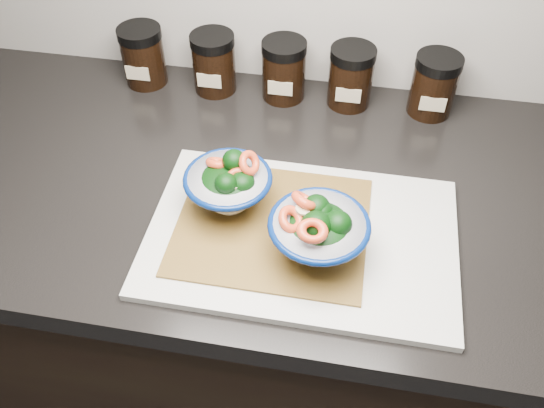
% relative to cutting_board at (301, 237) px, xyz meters
% --- Properties ---
extents(cabinet, '(3.43, 0.58, 0.86)m').
position_rel_cutting_board_xyz_m(cabinet, '(-0.15, 0.11, -0.48)').
color(cabinet, black).
rests_on(cabinet, ground).
extents(countertop, '(3.50, 0.60, 0.04)m').
position_rel_cutting_board_xyz_m(countertop, '(-0.15, 0.11, -0.03)').
color(countertop, black).
rests_on(countertop, cabinet).
extents(cutting_board, '(0.45, 0.30, 0.01)m').
position_rel_cutting_board_xyz_m(cutting_board, '(0.00, 0.00, 0.00)').
color(cutting_board, silver).
rests_on(cutting_board, countertop).
extents(bamboo_mat, '(0.28, 0.24, 0.00)m').
position_rel_cutting_board_xyz_m(bamboo_mat, '(-0.05, 0.01, 0.01)').
color(bamboo_mat, olive).
rests_on(bamboo_mat, cutting_board).
extents(bowl_left, '(0.13, 0.13, 0.10)m').
position_rel_cutting_board_xyz_m(bowl_left, '(-0.11, 0.04, 0.05)').
color(bowl_left, white).
rests_on(bowl_left, bamboo_mat).
extents(bowl_right, '(0.14, 0.14, 0.10)m').
position_rel_cutting_board_xyz_m(bowl_right, '(0.03, -0.03, 0.05)').
color(bowl_right, white).
rests_on(bowl_right, bamboo_mat).
extents(spice_jar_a, '(0.08, 0.08, 0.11)m').
position_rel_cutting_board_xyz_m(spice_jar_a, '(-0.35, 0.35, 0.05)').
color(spice_jar_a, black).
rests_on(spice_jar_a, countertop).
extents(spice_jar_b, '(0.08, 0.08, 0.11)m').
position_rel_cutting_board_xyz_m(spice_jar_b, '(-0.22, 0.35, 0.05)').
color(spice_jar_b, black).
rests_on(spice_jar_b, countertop).
extents(spice_jar_c, '(0.08, 0.08, 0.11)m').
position_rel_cutting_board_xyz_m(spice_jar_c, '(-0.08, 0.35, 0.05)').
color(spice_jar_c, black).
rests_on(spice_jar_c, countertop).
extents(spice_jar_d, '(0.08, 0.08, 0.11)m').
position_rel_cutting_board_xyz_m(spice_jar_d, '(0.04, 0.35, 0.05)').
color(spice_jar_d, black).
rests_on(spice_jar_d, countertop).
extents(spice_jar_e, '(0.08, 0.08, 0.11)m').
position_rel_cutting_board_xyz_m(spice_jar_e, '(0.19, 0.35, 0.05)').
color(spice_jar_e, black).
rests_on(spice_jar_e, countertop).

